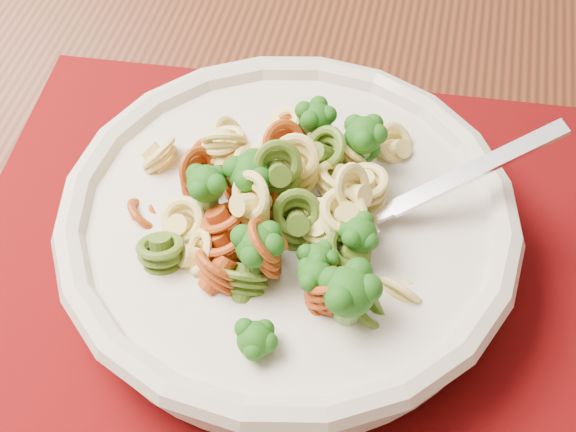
% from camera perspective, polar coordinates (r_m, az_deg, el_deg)
% --- Properties ---
extents(dining_table, '(1.75, 1.36, 0.69)m').
position_cam_1_polar(dining_table, '(0.66, -2.60, 2.32)').
color(dining_table, '#572B18').
rests_on(dining_table, ground).
extents(placemat, '(0.52, 0.46, 0.00)m').
position_cam_1_polar(placemat, '(0.51, 0.78, -3.11)').
color(placemat, '#5C0803').
rests_on(placemat, dining_table).
extents(pasta_bowl, '(0.28, 0.28, 0.05)m').
position_cam_1_polar(pasta_bowl, '(0.49, 0.00, -0.63)').
color(pasta_bowl, beige).
rests_on(pasta_bowl, placemat).
extents(pasta_broccoli_heap, '(0.24, 0.24, 0.06)m').
position_cam_1_polar(pasta_broccoli_heap, '(0.48, 0.00, 0.45)').
color(pasta_broccoli_heap, '#EED175').
rests_on(pasta_broccoli_heap, pasta_bowl).
extents(fork, '(0.15, 0.15, 0.08)m').
position_cam_1_polar(fork, '(0.47, 4.69, -0.85)').
color(fork, silver).
rests_on(fork, pasta_bowl).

